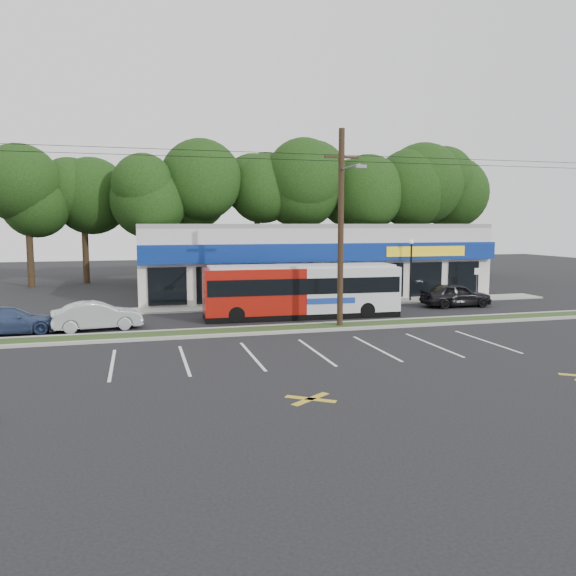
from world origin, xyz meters
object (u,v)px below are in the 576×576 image
(metrobus, at_px, (302,290))
(pedestrian_a, at_px, (368,294))
(car_blue, at_px, (10,321))
(sign_post, at_px, (477,278))
(car_silver, at_px, (97,316))
(pedestrian_b, at_px, (382,296))
(utility_pole, at_px, (338,221))
(car_dark, at_px, (456,295))
(lamp_post, at_px, (411,263))

(metrobus, relative_size, pedestrian_a, 6.78)
(pedestrian_a, bearing_deg, car_blue, -26.71)
(sign_post, bearing_deg, car_silver, -168.53)
(pedestrian_a, bearing_deg, metrobus, -8.98)
(car_blue, bearing_deg, metrobus, -90.50)
(sign_post, distance_m, car_blue, 29.45)
(metrobus, bearing_deg, car_silver, -172.44)
(car_blue, relative_size, pedestrian_b, 2.71)
(car_silver, xyz_separation_m, pedestrian_b, (16.63, 2.50, 0.12))
(utility_pole, bearing_deg, car_silver, 167.73)
(utility_pole, height_order, metrobus, utility_pole)
(metrobus, height_order, pedestrian_b, metrobus)
(sign_post, xyz_separation_m, car_blue, (-29.00, -5.07, -0.90))
(sign_post, bearing_deg, pedestrian_a, -171.97)
(car_dark, xyz_separation_m, car_silver, (-21.73, -2.43, -0.05))
(car_silver, relative_size, car_blue, 0.96)
(pedestrian_a, bearing_deg, pedestrian_b, 68.74)
(car_silver, bearing_deg, utility_pole, -111.20)
(car_dark, bearing_deg, utility_pole, 118.21)
(utility_pole, height_order, car_silver, utility_pole)
(lamp_post, bearing_deg, pedestrian_b, -140.28)
(car_blue, bearing_deg, lamp_post, -81.85)
(car_blue, bearing_deg, car_dark, -88.91)
(car_dark, bearing_deg, car_blue, 96.79)
(car_blue, bearing_deg, sign_post, -84.38)
(car_silver, bearing_deg, car_dark, -92.54)
(utility_pole, xyz_separation_m, pedestrian_b, (4.80, 5.07, -4.58))
(lamp_post, distance_m, car_blue, 24.66)
(car_blue, bearing_deg, pedestrian_b, -87.40)
(sign_post, bearing_deg, utility_pole, -149.85)
(lamp_post, relative_size, car_blue, 0.94)
(utility_pole, relative_size, car_dark, 11.12)
(pedestrian_b, bearing_deg, car_dark, -165.86)
(car_dark, height_order, car_blue, car_dark)
(utility_pole, relative_size, metrobus, 4.46)
(utility_pole, height_order, pedestrian_b, utility_pole)
(lamp_post, xyz_separation_m, car_blue, (-24.00, -5.30, -2.02))
(utility_pole, height_order, car_blue, utility_pole)
(car_silver, xyz_separation_m, car_blue, (-4.00, 0.00, -0.06))
(car_silver, bearing_deg, metrobus, -93.74)
(utility_pole, bearing_deg, pedestrian_b, 46.60)
(sign_post, distance_m, pedestrian_a, 8.88)
(lamp_post, xyz_separation_m, sign_post, (5.00, -0.23, -1.12))
(metrobus, xyz_separation_m, pedestrian_b, (5.62, 1.50, -0.75))
(lamp_post, height_order, pedestrian_a, lamp_post)
(utility_pole, distance_m, car_dark, 12.03)
(sign_post, height_order, car_dark, sign_post)
(car_dark, xyz_separation_m, pedestrian_b, (-5.10, 0.07, 0.07))
(car_dark, xyz_separation_m, car_blue, (-25.73, -2.43, -0.11))
(car_silver, xyz_separation_m, pedestrian_a, (16.24, 3.84, 0.11))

